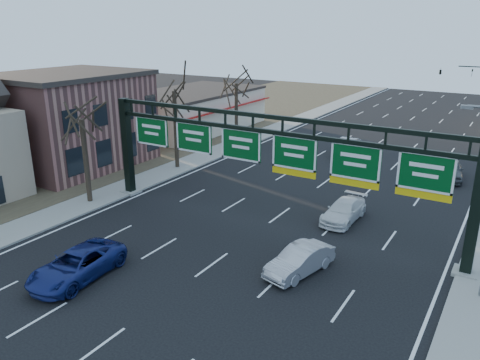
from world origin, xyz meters
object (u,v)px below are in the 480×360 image
Objects in this scene: sign_gantry at (269,156)px; car_silver_sedan at (300,260)px; car_white_wagon at (344,211)px; car_blue_suv at (77,265)px.

sign_gantry reaches higher than car_silver_sedan.
car_silver_sedan is 7.77m from car_white_wagon.
car_blue_suv is 16.71m from car_white_wagon.
car_silver_sedan is (9.34, 6.36, -0.03)m from car_blue_suv.
car_silver_sedan is (4.19, -4.32, -3.92)m from sign_gantry.
car_blue_suv is (-5.15, -10.68, -3.89)m from sign_gantry.
car_blue_suv is at bearing -115.75° from sign_gantry.
car_blue_suv reaches higher than car_white_wagon.
sign_gantry is 5.37× the size of car_white_wagon.
sign_gantry is 12.48m from car_blue_suv.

